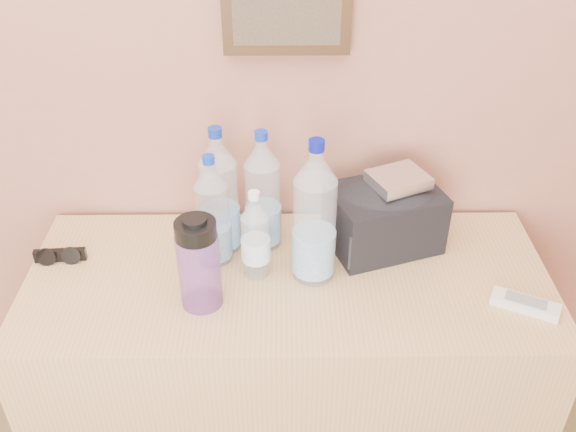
# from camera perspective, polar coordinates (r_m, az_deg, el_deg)

# --- Properties ---
(picture_frame) EXTENTS (0.30, 0.03, 0.25)m
(picture_frame) POSITION_cam_1_polar(r_m,az_deg,el_deg) (1.54, -0.11, 18.62)
(picture_frame) COLOR #382311
(picture_frame) RESTS_ON room_shell
(dresser) EXTENTS (1.29, 0.54, 0.81)m
(dresser) POSITION_cam_1_polar(r_m,az_deg,el_deg) (1.87, -0.00, -14.81)
(dresser) COLOR tan
(dresser) RESTS_ON ground
(pet_large_a) EXTENTS (0.08, 0.08, 0.30)m
(pet_large_a) POSITION_cam_1_polar(r_m,az_deg,el_deg) (1.57, -6.69, 0.06)
(pet_large_a) COLOR silver
(pet_large_a) RESTS_ON dresser
(pet_large_b) EXTENTS (0.09, 0.09, 0.34)m
(pet_large_b) POSITION_cam_1_polar(r_m,az_deg,el_deg) (1.60, -6.10, 1.67)
(pet_large_b) COLOR #A6C3D1
(pet_large_b) RESTS_ON dresser
(pet_large_c) EXTENTS (0.09, 0.09, 0.33)m
(pet_large_c) POSITION_cam_1_polar(r_m,az_deg,el_deg) (1.61, -2.25, 1.76)
(pet_large_c) COLOR silver
(pet_large_c) RESTS_ON dresser
(pet_large_d) EXTENTS (0.10, 0.10, 0.37)m
(pet_large_d) POSITION_cam_1_polar(r_m,az_deg,el_deg) (1.49, 2.37, -0.30)
(pet_large_d) COLOR silver
(pet_large_d) RESTS_ON dresser
(pet_small) EXTENTS (0.07, 0.07, 0.24)m
(pet_small) POSITION_cam_1_polar(r_m,az_deg,el_deg) (1.54, -2.91, -2.01)
(pet_small) COLOR white
(pet_small) RESTS_ON dresser
(nalgene_bottle) EXTENTS (0.10, 0.10, 0.24)m
(nalgene_bottle) POSITION_cam_1_polar(r_m,az_deg,el_deg) (1.45, -7.94, -4.13)
(nalgene_bottle) COLOR #77409C
(nalgene_bottle) RESTS_ON dresser
(sunglasses) EXTENTS (0.13, 0.06, 0.03)m
(sunglasses) POSITION_cam_1_polar(r_m,az_deg,el_deg) (1.72, -19.59, -3.29)
(sunglasses) COLOR black
(sunglasses) RESTS_ON dresser
(ac_remote) EXTENTS (0.16, 0.11, 0.02)m
(ac_remote) POSITION_cam_1_polar(r_m,az_deg,el_deg) (1.59, 20.32, -7.36)
(ac_remote) COLOR silver
(ac_remote) RESTS_ON dresser
(toiletry_bag) EXTENTS (0.32, 0.27, 0.18)m
(toiletry_bag) POSITION_cam_1_polar(r_m,az_deg,el_deg) (1.65, 8.55, 0.11)
(toiletry_bag) COLOR black
(toiletry_bag) RESTS_ON dresser
(foil_packet) EXTENTS (0.17, 0.16, 0.03)m
(foil_packet) POSITION_cam_1_polar(r_m,az_deg,el_deg) (1.60, 9.78, 3.21)
(foil_packet) COLOR silver
(foil_packet) RESTS_ON toiletry_bag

